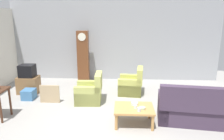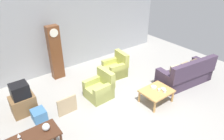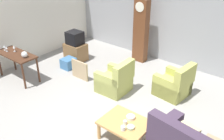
# 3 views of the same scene
# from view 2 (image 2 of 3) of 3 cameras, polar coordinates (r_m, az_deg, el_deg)

# --- Properties ---
(ground_plane) EXTENTS (10.40, 10.40, 0.00)m
(ground_plane) POSITION_cam_2_polar(r_m,az_deg,el_deg) (6.61, 6.46, -9.37)
(ground_plane) COLOR #999691
(garage_door_wall) EXTENTS (8.40, 0.16, 3.20)m
(garage_door_wall) POSITION_cam_2_polar(r_m,az_deg,el_deg) (8.50, -10.05, 11.65)
(garage_door_wall) COLOR #9EA0A5
(garage_door_wall) RESTS_ON ground_plane
(couch_floral) EXTENTS (2.19, 1.14, 1.04)m
(couch_floral) POSITION_cam_2_polar(r_m,az_deg,el_deg) (7.83, 20.05, -1.32)
(couch_floral) COLOR #423347
(couch_floral) RESTS_ON ground_plane
(armchair_olive_near) EXTENTS (0.82, 0.79, 0.92)m
(armchair_olive_near) POSITION_cam_2_polar(r_m,az_deg,el_deg) (6.71, -3.49, -5.35)
(armchair_olive_near) COLOR tan
(armchair_olive_near) RESTS_ON ground_plane
(armchair_olive_far) EXTENTS (0.87, 0.84, 0.92)m
(armchair_olive_far) POSITION_cam_2_polar(r_m,az_deg,el_deg) (7.92, 1.07, 0.54)
(armchair_olive_far) COLOR #B5B857
(armchair_olive_far) RESTS_ON ground_plane
(coffee_table_wood) EXTENTS (0.96, 0.76, 0.43)m
(coffee_table_wood) POSITION_cam_2_polar(r_m,az_deg,el_deg) (6.59, 12.45, -6.08)
(coffee_table_wood) COLOR tan
(coffee_table_wood) RESTS_ON ground_plane
(grandfather_clock) EXTENTS (0.44, 0.30, 2.05)m
(grandfather_clock) POSITION_cam_2_polar(r_m,az_deg,el_deg) (7.75, -15.70, 4.70)
(grandfather_clock) COLOR brown
(grandfather_clock) RESTS_ON ground_plane
(tv_stand_cabinet) EXTENTS (0.68, 0.52, 0.58)m
(tv_stand_cabinet) POSITION_cam_2_polar(r_m,az_deg,el_deg) (6.61, -23.70, -8.91)
(tv_stand_cabinet) COLOR brown
(tv_stand_cabinet) RESTS_ON ground_plane
(tv_crt) EXTENTS (0.48, 0.44, 0.42)m
(tv_crt) POSITION_cam_2_polar(r_m,az_deg,el_deg) (6.34, -24.59, -5.32)
(tv_crt) COLOR black
(tv_crt) RESTS_ON tv_stand_cabinet
(framed_picture_leaning) EXTENTS (0.60, 0.05, 0.56)m
(framed_picture_leaning) POSITION_cam_2_polar(r_m,az_deg,el_deg) (6.19, -12.50, -9.80)
(framed_picture_leaning) COLOR tan
(framed_picture_leaning) RESTS_ON ground_plane
(storage_box_blue) EXTENTS (0.37, 0.41, 0.32)m
(storage_box_blue) POSITION_cam_2_polar(r_m,az_deg,el_deg) (6.28, -19.90, -11.82)
(storage_box_blue) COLOR teal
(storage_box_blue) RESTS_ON ground_plane
(glass_dome_cloche) EXTENTS (0.17, 0.17, 0.17)m
(glass_dome_cloche) POSITION_cam_2_polar(r_m,az_deg,el_deg) (4.78, -18.12, -15.01)
(glass_dome_cloche) COLOR silver
(glass_dome_cloche) RESTS_ON console_table_dark
(cup_white_porcelain) EXTENTS (0.08, 0.08, 0.08)m
(cup_white_porcelain) POSITION_cam_2_polar(r_m,az_deg,el_deg) (6.52, 13.11, -5.47)
(cup_white_porcelain) COLOR white
(cup_white_porcelain) RESTS_ON coffee_table_wood
(cup_blue_rimmed) EXTENTS (0.09, 0.09, 0.09)m
(cup_blue_rimmed) POSITION_cam_2_polar(r_m,az_deg,el_deg) (6.49, 14.65, -5.83)
(cup_blue_rimmed) COLOR silver
(cup_blue_rimmed) RESTS_ON coffee_table_wood
(bowl_white_stacked) EXTENTS (0.17, 0.17, 0.06)m
(bowl_white_stacked) POSITION_cam_2_polar(r_m,az_deg,el_deg) (6.63, 11.67, -4.76)
(bowl_white_stacked) COLOR white
(bowl_white_stacked) RESTS_ON coffee_table_wood
(bowl_shallow_green) EXTENTS (0.16, 0.16, 0.05)m
(bowl_shallow_green) POSITION_cam_2_polar(r_m,az_deg,el_deg) (6.62, 14.22, -5.21)
(bowl_shallow_green) COLOR #B2C69E
(bowl_shallow_green) RESTS_ON coffee_table_wood
(wine_glass_short) EXTENTS (0.07, 0.07, 0.20)m
(wine_glass_short) POSITION_cam_2_polar(r_m,az_deg,el_deg) (4.71, -24.82, -16.53)
(wine_glass_short) COLOR silver
(wine_glass_short) RESTS_ON console_table_dark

